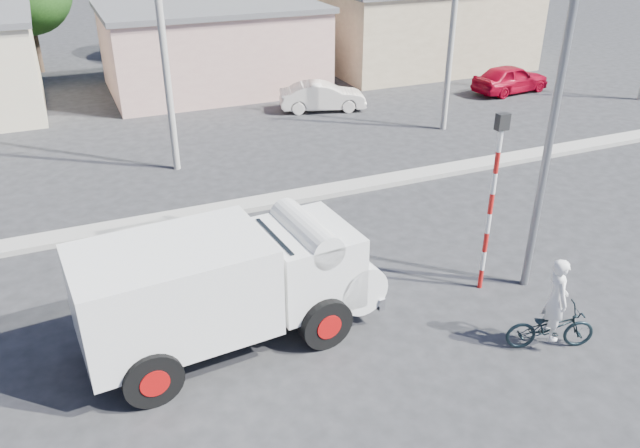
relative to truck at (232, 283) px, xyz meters
name	(u,v)px	position (x,y,z in m)	size (l,w,h in m)	color
ground_plane	(394,357)	(2.82, -1.88, -1.41)	(120.00, 120.00, 0.00)	#252628
median	(268,201)	(2.82, 6.12, -1.33)	(40.00, 0.80, 0.16)	#99968E
truck	(232,283)	(0.00, 0.00, 0.00)	(6.34, 2.88, 2.55)	black
bicycle	(550,327)	(5.95, -2.83, -0.93)	(0.65, 1.85, 0.97)	black
cyclist	(554,311)	(5.95, -2.83, -0.51)	(0.66, 0.43, 1.81)	white
car_cream	(322,96)	(8.27, 14.48, -0.79)	(1.32, 3.79, 1.25)	white
car_red	(511,79)	(17.88, 13.57, -0.73)	(1.61, 4.01, 1.37)	#AC051E
traffic_pole	(493,190)	(6.02, -0.38, 1.18)	(0.28, 0.18, 4.36)	red
streetlight	(553,84)	(6.95, -0.68, 3.55)	(2.34, 0.22, 9.00)	slate
building_row	(194,46)	(3.92, 20.12, 0.72)	(37.80, 7.30, 4.44)	beige
utility_poles	(314,39)	(6.07, 10.12, 2.65)	(35.40, 0.24, 8.00)	#99968E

